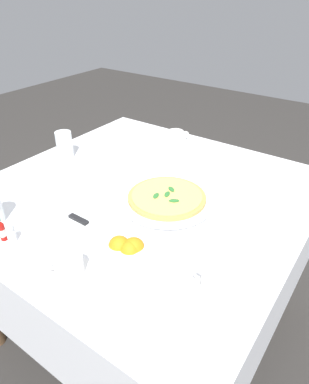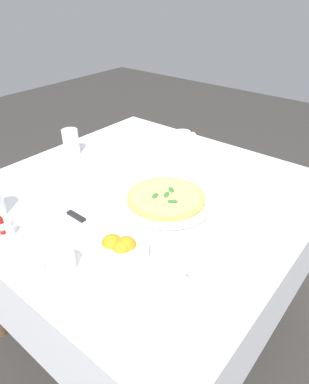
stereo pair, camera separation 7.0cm
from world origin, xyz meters
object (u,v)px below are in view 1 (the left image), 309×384
Objects in this scene: pizza at (167,197)px; citrus_bowl at (129,251)px; coffee_cup_right_edge at (69,267)px; coffee_cup_center_back at (176,137)px; dinner_knife at (68,214)px; water_glass_left_edge at (65,146)px; hot_sauce_bottle at (2,230)px; pizza_plate at (167,200)px; coffee_cup_near_left at (216,287)px; napkin_folded at (69,218)px; pepper_shaker at (11,235)px.

citrus_bowl is (-0.07, 0.30, 0.00)m from pizza.
coffee_cup_center_back is at bearing -75.20° from coffee_cup_right_edge.
dinner_knife is (0.21, 0.27, -0.00)m from pizza.
coffee_cup_right_edge is at bearing 138.54° from water_glass_left_edge.
coffee_cup_right_edge is 1.57× the size of hot_sauce_bottle.
pizza_plate is at bearing -126.31° from dinner_knife.
coffee_cup_right_edge is 0.98× the size of coffee_cup_near_left.
coffee_cup_center_back reaches higher than napkin_folded.
napkin_folded is 0.01m from dinner_knife.
water_glass_left_edge is 0.73m from citrus_bowl.
coffee_cup_right_edge is at bearing -177.40° from hot_sauce_bottle.
pizza is 4.90× the size of pepper_shaker.
coffee_cup_near_left is at bearing 140.05° from pizza.
pizza is 0.34m from napkin_folded.
coffee_cup_near_left is (-0.33, 0.28, 0.01)m from pizza_plate.
pizza_plate is 1.71× the size of dinner_knife.
pizza is 0.54m from hot_sauce_bottle.
coffee_cup_near_left is at bearing -174.41° from citrus_bowl.
hot_sauce_bottle reaches higher than napkin_folded.
hot_sauce_bottle is at bearing 66.38° from napkin_folded.
pizza_plate is at bearing -41.88° from pizza.
pizza_plate is at bearing -76.46° from citrus_bowl.
coffee_cup_center_back is at bearing -90.56° from pepper_shaker.
hot_sauce_bottle is at bearing 22.93° from citrus_bowl.
napkin_folded is at bearing 138.91° from water_glass_left_edge.
citrus_bowl reaches higher than pizza_plate.
coffee_cup_right_edge reaches higher than pizza_plate.
pizza is at bearing -92.15° from coffee_cup_right_edge.
hot_sauce_bottle reaches higher than coffee_cup_near_left.
napkin_folded is 2.71× the size of hot_sauce_bottle.
pepper_shaker is (0.01, 0.91, -0.00)m from coffee_cup_center_back.
citrus_bowl is at bearing 176.66° from napkin_folded.
napkin_folded is 1.15× the size of dinner_knife.
napkin_folded is (0.20, 0.27, -0.01)m from pizza.
pizza_plate is 0.34m from dinner_knife.
pizza_plate is 0.44m from coffee_cup_right_edge.
coffee_cup_right_edge is 0.74m from water_glass_left_edge.
water_glass_left_edge reaches higher than coffee_cup_center_back.
pepper_shaker is at bearing 72.92° from napkin_folded.
hot_sauce_bottle is at bearing 119.04° from water_glass_left_edge.
napkin_folded is (0.19, -0.17, -0.02)m from coffee_cup_right_edge.
coffee_cup_center_back is (0.26, -0.46, 0.02)m from pizza_plate.
napkin_folded is at bearing 180.00° from dinner_knife.
coffee_cup_right_edge is (0.02, 0.44, 0.01)m from pizza.
pizza is 2.08× the size of coffee_cup_near_left.
coffee_cup_right_edge is 0.25m from dinner_knife.
pizza_plate is at bearing -92.15° from coffee_cup_right_edge.
coffee_cup_right_edge is at bearing 140.21° from napkin_folded.
pepper_shaker reaches higher than pizza.
water_glass_left_edge is at bearing -41.46° from coffee_cup_right_edge.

